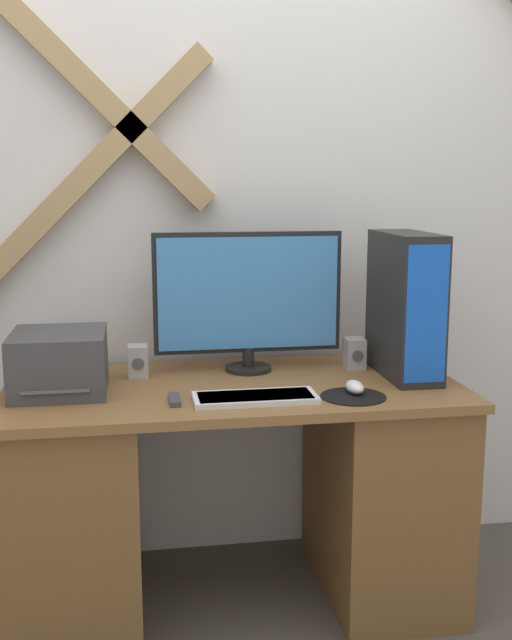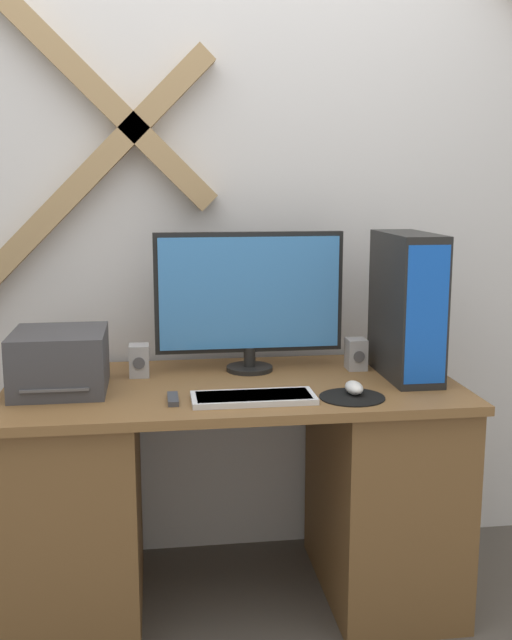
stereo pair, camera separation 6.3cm
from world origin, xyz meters
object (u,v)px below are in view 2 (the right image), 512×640
object	(u,v)px
mouse	(354,388)
speaker_left	(139,360)
keyboard	(253,397)
computer_tower	(407,306)
printer	(60,361)
speaker_right	(356,354)
monitor	(249,296)
remote_control	(173,399)

from	to	relation	value
mouse	speaker_left	distance (m)	0.75
keyboard	computer_tower	size ratio (longest dim) A/B	0.77
printer	speaker_right	distance (m)	1.02
speaker_left	keyboard	bearing A→B (deg)	-44.78
mouse	speaker_right	world-z (taller)	speaker_right
keyboard	speaker_right	distance (m)	0.54
keyboard	mouse	world-z (taller)	mouse
monitor	mouse	world-z (taller)	monitor
mouse	computer_tower	world-z (taller)	computer_tower
monitor	keyboard	bearing A→B (deg)	-95.53
mouse	remote_control	distance (m)	0.57
mouse	computer_tower	xyz separation A→B (m)	(0.23, 0.20, 0.22)
mouse	remote_control	bearing A→B (deg)	179.39
monitor	speaker_right	distance (m)	0.44
printer	computer_tower	bearing A→B (deg)	0.95
keyboard	printer	world-z (taller)	printer
keyboard	speaker_left	distance (m)	0.50
printer	remote_control	bearing A→B (deg)	-26.62
monitor	speaker_left	xyz separation A→B (m)	(-0.39, -0.03, -0.21)
speaker_right	monitor	bearing A→B (deg)	174.65
computer_tower	speaker_right	size ratio (longest dim) A/B	4.47
mouse	speaker_left	size ratio (longest dim) A/B	0.87
mouse	printer	world-z (taller)	printer
printer	speaker_left	bearing A→B (deg)	30.50
speaker_left	remote_control	bearing A→B (deg)	-71.89
monitor	speaker_left	size ratio (longest dim) A/B	5.99
speaker_left	remote_control	xyz separation A→B (m)	(0.11, -0.32, -0.05)
speaker_right	speaker_left	bearing A→B (deg)	179.29
computer_tower	keyboard	bearing A→B (deg)	-158.33
computer_tower	remote_control	bearing A→B (deg)	-166.24
monitor	speaker_right	world-z (taller)	monitor
mouse	speaker_right	size ratio (longest dim) A/B	0.87
keyboard	printer	bearing A→B (deg)	161.35
monitor	speaker_right	size ratio (longest dim) A/B	5.99
keyboard	speaker_right	size ratio (longest dim) A/B	3.44
keyboard	printer	distance (m)	0.64
keyboard	mouse	bearing A→B (deg)	3.35
monitor	computer_tower	xyz separation A→B (m)	(0.52, -0.15, -0.02)
keyboard	remote_control	distance (m)	0.25
monitor	computer_tower	distance (m)	0.54
printer	remote_control	size ratio (longest dim) A/B	2.69
speaker_right	remote_control	xyz separation A→B (m)	(-0.66, -0.31, -0.05)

